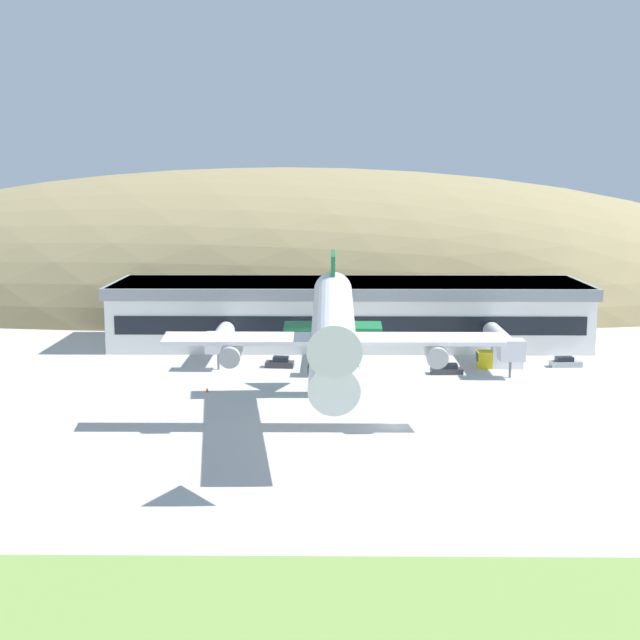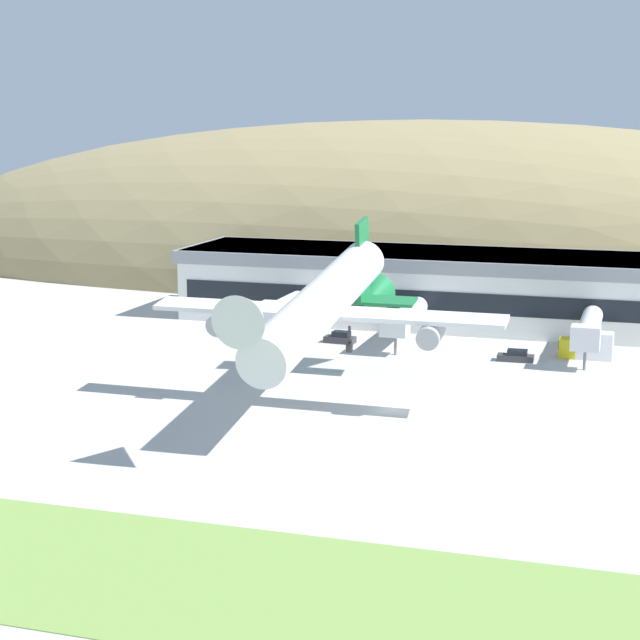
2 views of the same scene
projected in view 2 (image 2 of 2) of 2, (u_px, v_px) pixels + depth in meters
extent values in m
plane|color=#B7B5AF|center=(394.00, 410.00, 109.67)|extent=(320.62, 320.62, 0.00)
cube|color=#759947|center=(236.00, 585.00, 68.51)|extent=(288.56, 18.38, 0.08)
ellipsoid|color=#8E7F56|center=(421.00, 275.00, 203.25)|extent=(225.90, 71.74, 58.19)
cube|color=white|center=(443.00, 288.00, 155.16)|extent=(75.71, 18.74, 10.33)
cube|color=gray|center=(444.00, 259.00, 154.37)|extent=(76.91, 19.94, 1.86)
cube|color=black|center=(430.00, 302.00, 146.42)|extent=(72.68, 0.16, 2.89)
cylinder|color=silver|center=(286.00, 306.00, 147.06)|extent=(2.60, 10.83, 2.60)
cube|color=silver|center=(273.00, 312.00, 141.98)|extent=(3.38, 2.86, 2.86)
cylinder|color=slate|center=(275.00, 326.00, 142.82)|extent=(0.36, 0.36, 4.00)
cylinder|color=silver|center=(407.00, 315.00, 140.36)|extent=(2.60, 14.28, 2.60)
cube|color=silver|center=(395.00, 325.00, 133.66)|extent=(3.38, 2.86, 2.86)
cylinder|color=slate|center=(396.00, 339.00, 134.51)|extent=(0.36, 0.36, 4.00)
cylinder|color=silver|center=(589.00, 326.00, 132.95)|extent=(2.60, 15.59, 2.60)
cube|color=silver|center=(585.00, 338.00, 125.64)|extent=(3.38, 2.86, 2.86)
cylinder|color=slate|center=(585.00, 354.00, 126.48)|extent=(0.36, 0.36, 4.00)
cylinder|color=silver|center=(320.00, 305.00, 106.35)|extent=(4.67, 34.69, 9.15)
cone|color=silver|center=(249.00, 313.00, 87.49)|extent=(4.58, 5.69, 5.21)
cone|color=#196B38|center=(371.00, 299.00, 125.65)|extent=(4.58, 6.62, 5.33)
cube|color=#196B38|center=(363.00, 260.00, 121.22)|extent=(0.50, 5.38, 9.68)
cube|color=#196B38|center=(363.00, 300.00, 122.31)|extent=(12.14, 3.29, 0.79)
cube|color=silver|center=(325.00, 312.00, 108.14)|extent=(36.75, 3.63, 0.92)
cylinder|color=#9E9EA3|center=(222.00, 321.00, 111.13)|extent=(2.30, 3.87, 2.75)
cylinder|color=#9E9EA3|center=(431.00, 334.00, 104.70)|extent=(2.30, 3.87, 2.75)
cylinder|color=#2D2D2D|center=(301.00, 334.00, 109.34)|extent=(0.28, 0.28, 2.20)
cylinder|color=#2D2D2D|center=(301.00, 344.00, 109.54)|extent=(0.45, 1.10, 1.10)
cylinder|color=#2D2D2D|center=(349.00, 337.00, 107.84)|extent=(0.28, 0.28, 2.20)
cylinder|color=#2D2D2D|center=(349.00, 347.00, 108.05)|extent=(0.45, 1.10, 1.10)
cylinder|color=#2D2D2D|center=(281.00, 343.00, 95.44)|extent=(0.22, 0.22, 1.98)
cylinder|color=#2D2D2D|center=(281.00, 354.00, 95.63)|extent=(0.30, 0.82, 0.82)
cube|color=#333338|center=(340.00, 340.00, 142.02)|extent=(4.21, 2.19, 0.87)
cube|color=black|center=(341.00, 334.00, 141.80)|extent=(2.36, 1.77, 0.71)
cube|color=#333338|center=(515.00, 358.00, 131.37)|extent=(4.47, 1.96, 0.80)
cube|color=black|center=(517.00, 352.00, 131.18)|extent=(2.48, 1.62, 0.65)
cube|color=gold|center=(568.00, 348.00, 133.41)|extent=(2.13, 2.59, 2.41)
cube|color=black|center=(559.00, 344.00, 133.66)|extent=(0.13, 2.16, 1.06)
cube|color=silver|center=(595.00, 346.00, 132.31)|extent=(4.46, 2.64, 3.39)
cube|color=orange|center=(239.00, 362.00, 130.69)|extent=(0.52, 0.52, 0.03)
cone|color=orange|center=(239.00, 360.00, 130.63)|extent=(0.40, 0.40, 0.55)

